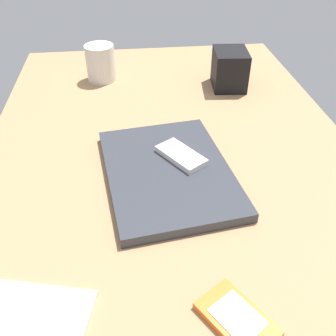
# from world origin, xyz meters

# --- Properties ---
(desk_surface) EXTENTS (1.20, 0.80, 0.03)m
(desk_surface) POSITION_xyz_m (0.00, 0.00, 0.01)
(desk_surface) COLOR #9E7751
(desk_surface) RESTS_ON ground
(laptop_closed) EXTENTS (0.35, 0.27, 0.02)m
(laptop_closed) POSITION_xyz_m (-0.10, 0.02, 0.04)
(laptop_closed) COLOR #33353D
(laptop_closed) RESTS_ON desk_surface
(cell_phone_on_laptop) EXTENTS (0.11, 0.10, 0.01)m
(cell_phone_on_laptop) POSITION_xyz_m (-0.07, -0.01, 0.06)
(cell_phone_on_laptop) COLOR silver
(cell_phone_on_laptop) RESTS_ON laptop_closed
(cell_phone_on_desk) EXTENTS (0.12, 0.11, 0.01)m
(cell_phone_on_desk) POSITION_xyz_m (-0.41, -0.04, 0.04)
(cell_phone_on_desk) COLOR orange
(cell_phone_on_desk) RESTS_ON desk_surface
(desk_organizer) EXTENTS (0.11, 0.10, 0.10)m
(desk_organizer) POSITION_xyz_m (0.28, -0.20, 0.08)
(desk_organizer) COLOR black
(desk_organizer) RESTS_ON desk_surface
(coffee_mug) EXTENTS (0.12, 0.08, 0.10)m
(coffee_mug) POSITION_xyz_m (0.37, 0.15, 0.08)
(coffee_mug) COLOR silver
(coffee_mug) RESTS_ON desk_surface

